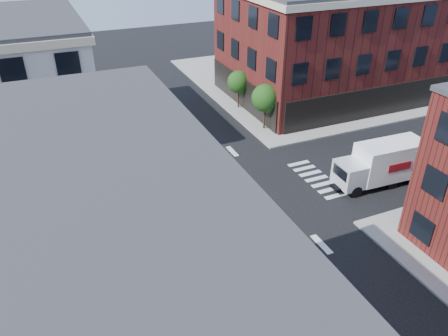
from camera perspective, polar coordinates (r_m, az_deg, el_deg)
ground at (r=32.90m, az=1.83°, el=-3.93°), size 120.00×120.00×0.00m
sidewalk_ne at (r=59.07m, az=11.93°, el=11.37°), size 30.00×30.00×0.15m
building_ne at (r=53.33m, az=15.24°, el=15.64°), size 25.00×16.00×12.00m
tree_near at (r=42.44m, az=5.50°, el=8.91°), size 2.69×2.69×4.49m
tree_far at (r=47.55m, az=2.01°, el=11.01°), size 2.43×2.43×4.07m
signal_pole at (r=24.25m, az=-5.93°, el=-9.96°), size 1.29×1.24×4.60m
box_truck at (r=35.91m, az=19.95°, el=0.56°), size 7.64×2.59×3.42m
traffic_cone at (r=27.20m, az=-1.21°, el=-11.51°), size 0.45×0.45×0.70m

